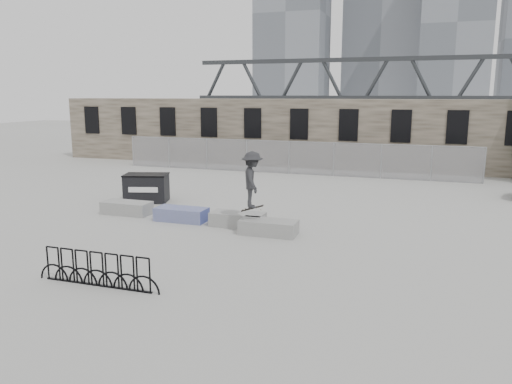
% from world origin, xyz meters
% --- Properties ---
extents(ground, '(120.00, 120.00, 0.00)m').
position_xyz_m(ground, '(0.00, 0.00, 0.00)').
color(ground, '#A1A19C').
rests_on(ground, ground).
extents(stone_wall, '(36.00, 2.58, 4.50)m').
position_xyz_m(stone_wall, '(0.00, 16.24, 2.26)').
color(stone_wall, brown).
rests_on(stone_wall, ground).
extents(chainlink_fence, '(22.06, 0.06, 2.02)m').
position_xyz_m(chainlink_fence, '(-0.00, 12.50, 1.04)').
color(chainlink_fence, gray).
rests_on(chainlink_fence, ground).
extents(planter_far_left, '(2.00, 0.90, 0.51)m').
position_xyz_m(planter_far_left, '(-3.59, 0.23, 0.28)').
color(planter_far_left, '#989896').
rests_on(planter_far_left, ground).
extents(planter_center_left, '(2.00, 0.90, 0.51)m').
position_xyz_m(planter_center_left, '(-0.95, -0.06, 0.28)').
color(planter_center_left, '#323F96').
rests_on(planter_center_left, ground).
extents(planter_center_right, '(2.00, 0.90, 0.51)m').
position_xyz_m(planter_center_right, '(1.39, -0.11, 0.28)').
color(planter_center_right, '#989896').
rests_on(planter_center_right, ground).
extents(planter_offset, '(2.00, 0.90, 0.51)m').
position_xyz_m(planter_offset, '(2.81, -0.83, 0.28)').
color(planter_offset, '#989896').
rests_on(planter_offset, ground).
extents(dumpster, '(2.18, 1.66, 1.27)m').
position_xyz_m(dumpster, '(-4.06, 2.60, 0.64)').
color(dumpster, black).
rests_on(dumpster, ground).
extents(bike_rack, '(3.59, 0.06, 0.90)m').
position_xyz_m(bike_rack, '(0.08, -6.78, 0.44)').
color(bike_rack, black).
rests_on(bike_rack, ground).
extents(skyline_towers, '(58.00, 28.00, 48.00)m').
position_xyz_m(skyline_towers, '(-1.01, 93.81, 20.79)').
color(skyline_towers, slate).
rests_on(skyline_towers, ground).
extents(truss_bridge, '(70.00, 3.00, 9.80)m').
position_xyz_m(truss_bridge, '(10.00, 55.00, 4.13)').
color(truss_bridge, '#2D3033').
rests_on(truss_bridge, ground).
extents(skateboarder, '(1.20, 1.45, 2.11)m').
position_xyz_m(skateboarder, '(2.25, -0.93, 1.93)').
color(skateboarder, '#272729').
rests_on(skateboarder, ground).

